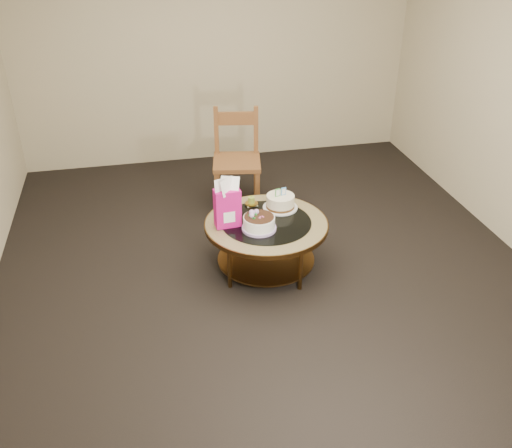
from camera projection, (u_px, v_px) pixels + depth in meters
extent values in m
plane|color=black|center=(266.00, 268.00, 4.89)|extent=(5.00, 5.00, 0.00)
cube|color=tan|center=(216.00, 48.00, 6.36)|extent=(4.50, 0.02, 2.60)
cube|color=tan|center=(422.00, 349.00, 2.13)|extent=(4.50, 0.02, 2.60)
cylinder|color=brown|center=(299.00, 231.00, 5.02)|extent=(0.04, 0.04, 0.42)
cylinder|color=brown|center=(235.00, 229.00, 5.04)|extent=(0.04, 0.04, 0.42)
cylinder|color=brown|center=(230.00, 265.00, 4.55)|extent=(0.04, 0.04, 0.42)
cylinder|color=brown|center=(300.00, 267.00, 4.53)|extent=(0.04, 0.04, 0.42)
cylinder|color=brown|center=(266.00, 258.00, 4.84)|extent=(0.82, 0.82, 0.02)
cylinder|color=brown|center=(266.00, 224.00, 4.68)|extent=(1.02, 1.02, 0.04)
cylinder|color=#9A8555|center=(266.00, 223.00, 4.67)|extent=(1.00, 1.00, 0.01)
cylinder|color=black|center=(266.00, 222.00, 4.66)|extent=(0.74, 0.74, 0.01)
cylinder|color=#B290CC|center=(259.00, 228.00, 4.55)|extent=(0.28, 0.28, 0.02)
cylinder|color=white|center=(259.00, 223.00, 4.53)|extent=(0.25, 0.25, 0.11)
cylinder|color=black|center=(259.00, 217.00, 4.50)|extent=(0.24, 0.24, 0.01)
sphere|color=#B290CC|center=(252.00, 213.00, 4.51)|extent=(0.05, 0.05, 0.05)
sphere|color=#B290CC|center=(256.00, 212.00, 4.53)|extent=(0.04, 0.04, 0.04)
sphere|color=#B290CC|center=(252.00, 216.00, 4.48)|extent=(0.04, 0.04, 0.04)
cone|color=#207A29|center=(256.00, 215.00, 4.51)|extent=(0.03, 0.03, 0.02)
cone|color=#207A29|center=(249.00, 215.00, 4.50)|extent=(0.04, 0.04, 0.02)
cone|color=#207A29|center=(258.00, 212.00, 4.55)|extent=(0.04, 0.03, 0.02)
cone|color=#207A29|center=(255.00, 218.00, 4.47)|extent=(0.04, 0.04, 0.02)
cylinder|color=silver|center=(280.00, 207.00, 4.86)|extent=(0.30, 0.30, 0.01)
cylinder|color=#492D14|center=(280.00, 206.00, 4.86)|extent=(0.24, 0.24, 0.02)
cylinder|color=beige|center=(280.00, 200.00, 4.83)|extent=(0.24, 0.24, 0.09)
cube|color=green|center=(278.00, 193.00, 4.78)|extent=(0.05, 0.02, 0.07)
cube|color=white|center=(278.00, 193.00, 4.78)|extent=(0.04, 0.02, 0.05)
cube|color=#3F8BD7|center=(283.00, 191.00, 4.80)|extent=(0.05, 0.02, 0.07)
cube|color=white|center=(283.00, 191.00, 4.80)|extent=(0.04, 0.02, 0.05)
cube|color=#CE137E|center=(227.00, 208.00, 4.53)|extent=(0.21, 0.13, 0.32)
cube|color=white|center=(228.00, 214.00, 4.56)|extent=(0.10, 0.12, 0.09)
cube|color=#E0B85C|center=(251.00, 204.00, 4.92)|extent=(0.10, 0.10, 0.01)
cylinder|color=gold|center=(251.00, 204.00, 4.91)|extent=(0.11, 0.11, 0.01)
cylinder|color=olive|center=(251.00, 200.00, 4.89)|extent=(0.06, 0.06, 0.06)
cylinder|color=black|center=(251.00, 197.00, 4.88)|extent=(0.00, 0.00, 0.01)
cube|color=brown|center=(237.00, 162.00, 5.62)|extent=(0.53, 0.53, 0.04)
cube|color=brown|center=(217.00, 194.00, 5.57)|extent=(0.05, 0.05, 0.49)
cube|color=brown|center=(257.00, 193.00, 5.58)|extent=(0.05, 0.05, 0.49)
cube|color=brown|center=(218.00, 177.00, 5.91)|extent=(0.05, 0.05, 0.49)
cube|color=brown|center=(256.00, 176.00, 5.92)|extent=(0.05, 0.05, 0.49)
cube|color=brown|center=(216.00, 131.00, 5.66)|extent=(0.05, 0.05, 0.50)
cube|color=brown|center=(256.00, 131.00, 5.67)|extent=(0.05, 0.05, 0.50)
cube|color=brown|center=(236.00, 118.00, 5.60)|extent=(0.39, 0.10, 0.13)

